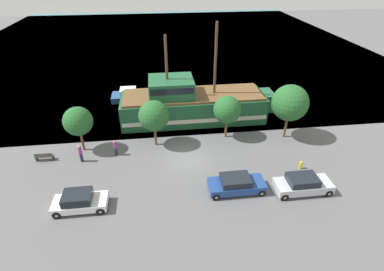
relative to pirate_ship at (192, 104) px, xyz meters
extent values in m
plane|color=#5B5B5E|center=(-1.49, -7.72, -1.85)|extent=(160.00, 160.00, 0.00)
plane|color=teal|center=(-1.49, 36.28, -1.85)|extent=(80.00, 80.00, 0.00)
cube|color=#1E5633|center=(0.14, 0.00, -0.44)|extent=(15.85, 5.02, 2.82)
cube|color=silver|center=(0.14, 0.00, -0.86)|extent=(15.54, 5.10, 0.45)
cube|color=#1E5633|center=(8.67, 0.00, -0.02)|extent=(1.40, 2.76, 1.97)
cube|color=brown|center=(0.14, 0.00, 1.09)|extent=(15.22, 4.62, 0.25)
cube|color=#1E5633|center=(-2.23, 0.00, 2.14)|extent=(4.76, 4.01, 1.85)
cube|color=black|center=(-2.23, 0.00, 2.42)|extent=(4.52, 4.07, 0.67)
cylinder|color=#4C331E|center=(2.52, 0.00, 5.00)|extent=(0.28, 0.28, 7.56)
cylinder|color=#4C331E|center=(-2.63, 0.00, 4.43)|extent=(0.28, 0.28, 6.42)
cube|color=navy|center=(-7.11, 6.28, -1.49)|extent=(5.03, 2.52, 0.72)
cube|color=silver|center=(-7.48, 6.28, -0.75)|extent=(2.01, 1.96, 0.75)
cube|color=black|center=(-6.88, 6.28, -0.75)|extent=(0.12, 1.76, 0.60)
cube|color=white|center=(-9.93, -13.12, -1.34)|extent=(3.93, 1.79, 0.55)
cube|color=black|center=(-10.05, -13.12, -0.74)|extent=(2.05, 1.61, 0.65)
cylinder|color=black|center=(-8.40, -13.92, -1.54)|extent=(0.62, 0.22, 0.62)
cylinder|color=gray|center=(-8.40, -13.92, -1.54)|extent=(0.24, 0.25, 0.24)
cylinder|color=black|center=(-8.40, -12.32, -1.54)|extent=(0.62, 0.22, 0.62)
cylinder|color=gray|center=(-8.40, -12.32, -1.54)|extent=(0.24, 0.25, 0.24)
cylinder|color=black|center=(-11.46, -13.92, -1.54)|extent=(0.62, 0.22, 0.62)
cylinder|color=gray|center=(-11.46, -13.92, -1.54)|extent=(0.24, 0.25, 0.24)
cylinder|color=black|center=(-11.46, -12.32, -1.54)|extent=(0.62, 0.22, 0.62)
cylinder|color=gray|center=(-11.46, -12.32, -1.54)|extent=(0.24, 0.25, 0.24)
cube|color=navy|center=(2.03, -12.66, -1.31)|extent=(4.45, 1.86, 0.64)
cube|color=black|center=(1.90, -12.66, -0.74)|extent=(2.32, 1.68, 0.51)
cylinder|color=black|center=(3.84, -13.50, -1.55)|extent=(0.60, 0.22, 0.60)
cylinder|color=gray|center=(3.84, -13.50, -1.55)|extent=(0.23, 0.25, 0.23)
cylinder|color=black|center=(3.84, -11.82, -1.55)|extent=(0.60, 0.22, 0.60)
cylinder|color=gray|center=(3.84, -11.82, -1.55)|extent=(0.23, 0.25, 0.23)
cylinder|color=black|center=(0.23, -13.50, -1.55)|extent=(0.60, 0.22, 0.60)
cylinder|color=gray|center=(0.23, -13.50, -1.55)|extent=(0.23, 0.25, 0.23)
cylinder|color=black|center=(0.23, -11.82, -1.55)|extent=(0.60, 0.22, 0.60)
cylinder|color=gray|center=(0.23, -11.82, -1.55)|extent=(0.23, 0.25, 0.23)
cube|color=#B7BCC6|center=(7.24, -13.37, -1.28)|extent=(4.45, 1.82, 0.68)
cube|color=black|center=(7.10, -13.37, -0.67)|extent=(2.31, 1.63, 0.55)
cylinder|color=black|center=(9.04, -14.19, -1.55)|extent=(0.61, 0.22, 0.61)
cylinder|color=gray|center=(9.04, -14.19, -1.55)|extent=(0.23, 0.25, 0.23)
cylinder|color=black|center=(9.04, -12.55, -1.55)|extent=(0.61, 0.22, 0.61)
cylinder|color=gray|center=(9.04, -12.55, -1.55)|extent=(0.23, 0.25, 0.23)
cylinder|color=black|center=(5.44, -14.19, -1.55)|extent=(0.61, 0.22, 0.61)
cylinder|color=gray|center=(5.44, -14.19, -1.55)|extent=(0.23, 0.25, 0.23)
cylinder|color=black|center=(5.44, -12.55, -1.55)|extent=(0.61, 0.22, 0.61)
cylinder|color=gray|center=(5.44, -12.55, -1.55)|extent=(0.23, 0.25, 0.23)
cylinder|color=yellow|center=(8.39, -10.52, -1.57)|extent=(0.22, 0.22, 0.56)
sphere|color=yellow|center=(8.39, -10.52, -1.21)|extent=(0.25, 0.25, 0.25)
cylinder|color=yellow|center=(8.23, -10.52, -1.54)|extent=(0.10, 0.09, 0.09)
cylinder|color=yellow|center=(8.55, -10.52, -1.54)|extent=(0.10, 0.09, 0.09)
cube|color=#4C4742|center=(-14.39, -6.39, -1.43)|extent=(1.56, 0.45, 0.05)
cube|color=#4C4742|center=(-14.39, -6.59, -1.20)|extent=(1.56, 0.06, 0.40)
cube|color=#2D2D2D|center=(-15.12, -6.39, -1.65)|extent=(0.12, 0.36, 0.40)
cube|color=#2D2D2D|center=(-13.67, -6.39, -1.65)|extent=(0.12, 0.36, 0.40)
cylinder|color=#232838|center=(-7.98, -6.36, -1.46)|extent=(0.27, 0.27, 0.79)
cylinder|color=#99338C|center=(-7.98, -6.36, -0.76)|extent=(0.32, 0.32, 0.61)
sphere|color=tan|center=(-7.98, -6.36, -0.35)|extent=(0.21, 0.21, 0.21)
cylinder|color=#232838|center=(-10.99, -7.03, -1.42)|extent=(0.27, 0.27, 0.86)
cylinder|color=#99338C|center=(-10.99, -7.03, -0.66)|extent=(0.32, 0.32, 0.66)
sphere|color=beige|center=(-10.99, -7.03, -0.21)|extent=(0.23, 0.23, 0.23)
cylinder|color=brown|center=(-11.17, -5.07, -0.86)|extent=(0.24, 0.24, 1.99)
sphere|color=#235B28|center=(-11.17, -5.07, 1.28)|extent=(2.70, 2.70, 2.70)
cylinder|color=brown|center=(-4.21, -4.99, -0.87)|extent=(0.24, 0.24, 1.97)
sphere|color=#235B28|center=(-4.21, -4.99, 1.36)|extent=(2.93, 2.93, 2.93)
cylinder|color=brown|center=(3.01, -4.38, -0.89)|extent=(0.24, 0.24, 1.93)
sphere|color=#235B28|center=(3.01, -4.38, 1.26)|extent=(2.78, 2.78, 2.78)
cylinder|color=brown|center=(9.05, -5.13, -0.69)|extent=(0.24, 0.24, 2.31)
sphere|color=#235B28|center=(9.05, -5.13, 1.99)|extent=(3.59, 3.59, 3.59)
camera|label=1|loc=(-3.75, -30.32, 14.44)|focal=28.00mm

